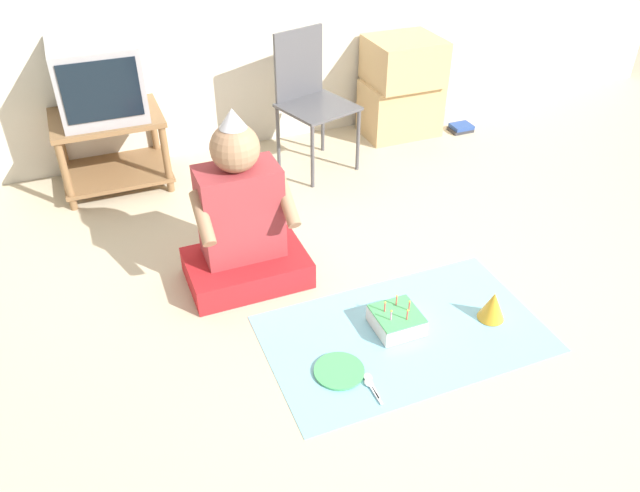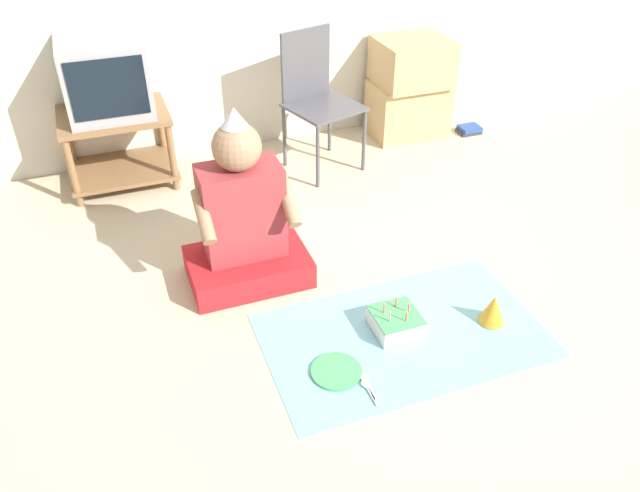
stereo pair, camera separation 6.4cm
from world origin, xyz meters
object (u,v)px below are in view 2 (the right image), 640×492
Objects in this scene: person_seated at (244,223)px; birthday_cake at (396,322)px; cardboard_box_stack at (410,87)px; party_hat_blue at (493,309)px; tv at (105,78)px; paper_plate at (336,371)px; book_pile at (469,130)px; folding_chair at (316,92)px.

person_seated reaches higher than birthday_cake.
person_seated is 4.32× the size of birthday_cake.
party_hat_blue is (-0.56, -1.98, -0.28)m from cardboard_box_stack.
paper_plate is at bearing -72.16° from tv.
person_seated is (-1.98, -1.09, 0.29)m from book_pile.
person_seated is 1.25m from party_hat_blue.
book_pile is 2.61m from paper_plate.
book_pile is 2.26m from birthday_cake.
tv reaches higher than party_hat_blue.
paper_plate is (-0.80, -0.05, -0.07)m from party_hat_blue.
birthday_cake is (-1.01, -1.88, -0.31)m from cardboard_box_stack.
person_seated is 0.87m from birthday_cake.
party_hat_blue is at bearing 3.53° from paper_plate.
person_seated is 6.21× the size of party_hat_blue.
party_hat_blue is at bearing -118.71° from book_pile.
tv is 3.27× the size of party_hat_blue.
book_pile is (2.46, -0.15, -0.66)m from tv.
cardboard_box_stack is 0.57m from book_pile.
birthday_cake is 0.39m from paper_plate.
cardboard_box_stack is at bearing 14.41° from folding_chair.
folding_chair is 4.15× the size of birthday_cake.
book_pile reaches higher than paper_plate.
tv is 2.27× the size of birthday_cake.
tv is at bearing 176.52° from book_pile.
birthday_cake is 1.44× the size of party_hat_blue.
tv is 0.55× the size of folding_chair.
folding_chair reaches higher than cardboard_box_stack.
cardboard_box_stack is at bearing 38.99° from person_seated.
folding_chair is 0.82m from cardboard_box_stack.
cardboard_box_stack is at bearing 56.24° from paper_plate.
folding_chair is at bearing 96.94° from party_hat_blue.
book_pile is 2.28m from person_seated.
person_seated is (0.48, -1.24, -0.36)m from tv.
cardboard_box_stack reaches higher than birthday_cake.
person_seated is (-1.53, -1.24, -0.04)m from cardboard_box_stack.
birthday_cake is at bearing -97.71° from folding_chair.
paper_plate is at bearing -77.56° from person_seated.
folding_chair is (1.23, -0.20, -0.18)m from tv.
book_pile is at bearing 28.95° from person_seated.
party_hat_blue is at bearing -105.80° from cardboard_box_stack.
book_pile is at bearing -3.48° from tv.
cardboard_box_stack is at bearing -0.07° from tv.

